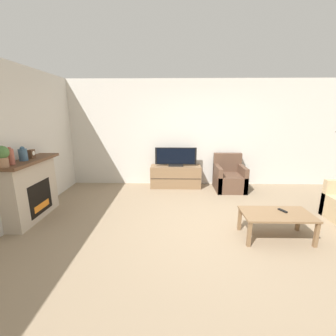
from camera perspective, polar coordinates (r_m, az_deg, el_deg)
name	(u,v)px	position (r m, az deg, el deg)	size (l,w,h in m)	color
ground_plane	(214,230)	(3.91, 11.66, -15.08)	(24.00, 24.00, 0.00)	#89755B
wall_back	(199,134)	(5.95, 7.97, 8.65)	(12.00, 0.06, 2.70)	beige
fireplace	(31,189)	(4.68, -31.41, -4.57)	(0.42, 1.30, 1.09)	#B7A893
mantel_vase_left	(10,156)	(4.21, -35.12, 2.44)	(0.10, 0.10, 0.28)	#994C3D
mantel_vase_centre_left	(23,154)	(4.45, -32.91, 2.96)	(0.13, 0.13, 0.24)	#385670
mantel_clock	(32,154)	(4.64, -31.32, 3.10)	(0.08, 0.11, 0.15)	brown
potted_plant	(2,155)	(4.08, -36.53, 2.66)	(0.19, 0.19, 0.32)	#936B4C
tv_stand	(176,176)	(5.81, 1.95, -2.13)	(1.28, 0.46, 0.55)	brown
tv	(176,158)	(5.69, 1.99, 2.67)	(1.04, 0.18, 0.47)	black
armchair	(229,178)	(5.80, 15.23, -2.54)	(0.70, 0.76, 0.88)	brown
coffee_table	(277,216)	(3.82, 25.87, -10.99)	(1.03, 0.55, 0.41)	brown
remote	(283,211)	(3.91, 27.09, -9.60)	(0.10, 0.15, 0.02)	black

